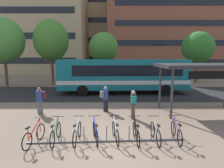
{
  "coord_description": "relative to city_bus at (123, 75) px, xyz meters",
  "views": [
    {
      "loc": [
        0.24,
        -7.49,
        3.7
      ],
      "look_at": [
        0.2,
        4.89,
        1.78
      ],
      "focal_mm": 30.83,
      "sensor_mm": 36.0,
      "label": 1
    }
  ],
  "objects": [
    {
      "name": "parked_bicycle_blue_3",
      "position": [
        -1.7,
        -10.35,
        -1.39
      ],
      "size": [
        0.55,
        1.7,
        0.99
      ],
      "rotation": [
        0.0,
        0.0,
        1.77
      ],
      "color": "black",
      "rests_on": "ground"
    },
    {
      "name": "parked_bicycle_red_0",
      "position": [
        -4.2,
        -10.62,
        -1.39
      ],
      "size": [
        0.52,
        1.71,
        0.99
      ],
      "rotation": [
        0.0,
        0.0,
        1.42
      ],
      "color": "black",
      "rests_on": "ground"
    },
    {
      "name": "commuter_maroon_pack_2",
      "position": [
        -5.48,
        -6.45,
        -0.8
      ],
      "size": [
        0.55,
        0.6,
        1.69
      ],
      "rotation": [
        0.0,
        0.0,
        4.11
      ],
      "color": "#565660",
      "rests_on": "ground"
    },
    {
      "name": "parked_bicycle_white_2",
      "position": [
        -2.48,
        -10.38,
        -1.39
      ],
      "size": [
        0.52,
        1.72,
        0.99
      ],
      "rotation": [
        0.0,
        0.0,
        1.55
      ],
      "color": "black",
      "rests_on": "ground"
    },
    {
      "name": "building_left_wing",
      "position": [
        -15.14,
        22.66,
        8.96
      ],
      "size": [
        17.65,
        13.13,
        21.47
      ],
      "color": "tan",
      "rests_on": "ground"
    },
    {
      "name": "street_tree_3",
      "position": [
        -13.22,
        3.99,
        3.47
      ],
      "size": [
        4.54,
        4.54,
        7.77
      ],
      "color": "brown",
      "rests_on": "ground"
    },
    {
      "name": "parked_bicycle_silver_6",
      "position": [
        0.85,
        -10.38,
        -1.39
      ],
      "size": [
        0.52,
        1.72,
        0.99
      ],
      "rotation": [
        0.0,
        0.0,
        1.6
      ],
      "color": "black",
      "rests_on": "ground"
    },
    {
      "name": "parked_bicycle_purple_7",
      "position": [
        1.77,
        -10.3,
        -1.39
      ],
      "size": [
        0.52,
        1.72,
        0.99
      ],
      "rotation": [
        0.0,
        0.0,
        1.51
      ],
      "color": "black",
      "rests_on": "ground"
    },
    {
      "name": "transit_shelter",
      "position": [
        4.71,
        -6.17,
        1.11
      ],
      "size": [
        5.68,
        3.35,
        3.1
      ],
      "rotation": [
        0.0,
        0.0,
        0.06
      ],
      "color": "#38383D",
      "rests_on": "ground"
    },
    {
      "name": "parked_bicycle_black_5",
      "position": [
        0.03,
        -10.38,
        -1.39
      ],
      "size": [
        0.52,
        1.72,
        0.99
      ],
      "rotation": [
        0.0,
        0.0,
        1.61
      ],
      "color": "black",
      "rests_on": "ground"
    },
    {
      "name": "commuter_teal_pack_0",
      "position": [
        0.21,
        -7.46,
        -0.81
      ],
      "size": [
        0.35,
        0.53,
        1.67
      ],
      "rotation": [
        0.0,
        0.0,
        1.6
      ],
      "color": "#47382D",
      "rests_on": "ground"
    },
    {
      "name": "bus_lane_asphalt",
      "position": [
        -1.23,
        0.0,
        -1.77
      ],
      "size": [
        80.0,
        7.2,
        0.01
      ],
      "primitive_type": "cube",
      "color": "#232326",
      "rests_on": "ground"
    },
    {
      "name": "building_centre_block",
      "position": [
        -0.15,
        31.51,
        6.88
      ],
      "size": [
        15.69,
        10.3,
        17.32
      ],
      "color": "tan",
      "rests_on": "ground"
    },
    {
      "name": "street_tree_2",
      "position": [
        10.2,
        7.36,
        2.81
      ],
      "size": [
        4.15,
        4.15,
        6.6
      ],
      "color": "brown",
      "rests_on": "ground"
    },
    {
      "name": "ground",
      "position": [
        -1.23,
        -10.63,
        -1.78
      ],
      "size": [
        200.0,
        200.0,
        0.0
      ],
      "primitive_type": "plane",
      "color": "#7A6656"
    },
    {
      "name": "parked_bicycle_green_1",
      "position": [
        -3.38,
        -10.42,
        -1.39
      ],
      "size": [
        0.52,
        1.72,
        0.99
      ],
      "rotation": [
        0.0,
        0.0,
        1.6
      ],
      "color": "black",
      "rests_on": "ground"
    },
    {
      "name": "commuter_grey_pack_1",
      "position": [
        -1.44,
        -5.96,
        -0.82
      ],
      "size": [
        0.59,
        0.46,
        1.67
      ],
      "rotation": [
        0.0,
        0.0,
        0.32
      ],
      "color": "black",
      "rests_on": "ground"
    },
    {
      "name": "bike_rack",
      "position": [
        -1.22,
        -10.39,
        -1.68
      ],
      "size": [
        6.71,
        0.44,
        0.7
      ],
      "rotation": [
        0.0,
        0.0,
        0.05
      ],
      "color": "#47474C",
      "rests_on": "ground"
    },
    {
      "name": "building_right_wing",
      "position": [
        10.2,
        24.62,
        7.33
      ],
      "size": [
        24.28,
        11.33,
        18.2
      ],
      "color": "brown",
      "rests_on": "ground"
    },
    {
      "name": "street_tree_1",
      "position": [
        -2.02,
        5.62,
        2.73
      ],
      "size": [
        3.52,
        3.52,
        6.35
      ],
      "color": "brown",
      "rests_on": "ground"
    },
    {
      "name": "street_tree_0",
      "position": [
        -8.28,
        5.39,
        3.57
      ],
      "size": [
        4.14,
        4.14,
        7.8
      ],
      "color": "brown",
      "rests_on": "ground"
    },
    {
      "name": "city_bus",
      "position": [
        0.0,
        0.0,
        0.0
      ],
      "size": [
        12.11,
        3.01,
        3.2
      ],
      "rotation": [
        0.0,
        0.0,
        3.18
      ],
      "color": "#0F6070",
      "rests_on": "ground"
    },
    {
      "name": "parked_bicycle_white_4",
      "position": [
        -0.85,
        -10.3,
        -1.39
      ],
      "size": [
        0.52,
        1.71,
        0.99
      ],
      "rotation": [
        0.0,
        0.0,
        1.71
      ],
      "color": "black",
      "rests_on": "ground"
    }
  ]
}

